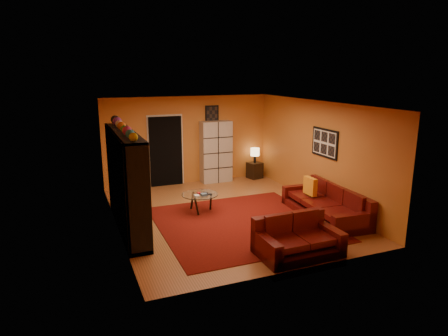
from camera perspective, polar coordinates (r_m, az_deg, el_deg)
name	(u,v)px	position (r m, az deg, el deg)	size (l,w,h in m)	color
floor	(226,214)	(9.54, 0.28, -6.58)	(6.00, 6.00, 0.00)	brown
ceiling	(226,104)	(8.98, 0.30, 9.18)	(6.00, 6.00, 0.00)	white
wall_back	(188,140)	(11.96, -5.13, 3.97)	(6.00, 6.00, 0.00)	#BF6D2A
wall_front	(295,198)	(6.59, 10.15, -4.25)	(6.00, 6.00, 0.00)	#BF6D2A
wall_left	(114,170)	(8.58, -15.38, -0.32)	(6.00, 6.00, 0.00)	#BF6D2A
wall_right	(318,153)	(10.35, 13.23, 2.15)	(6.00, 6.00, 0.00)	#BF6D2A
rug	(242,223)	(8.98, 2.57, -7.89)	(3.60, 3.60, 0.01)	#510C09
doorway	(166,151)	(11.79, -8.30, 2.36)	(0.95, 0.10, 2.04)	black
wall_art_right	(325,143)	(10.05, 14.20, 3.50)	(0.03, 1.00, 0.70)	black
wall_art_back	(212,114)	(12.07, -1.74, 7.70)	(0.42, 0.03, 0.52)	black
entertainment_unit	(126,181)	(8.67, -13.81, -1.80)	(0.45, 3.00, 2.10)	black
tv	(129,184)	(8.71, -13.47, -2.25)	(0.11, 0.86, 0.50)	black
sofa	(328,205)	(9.61, 14.62, -5.11)	(1.16, 2.49, 0.85)	#480A09
loveseat	(296,239)	(7.62, 10.24, -9.90)	(1.52, 0.93, 0.85)	#480A09
throw_pillow	(310,186)	(9.76, 12.21, -2.54)	(0.12, 0.42, 0.42)	orange
coffee_table	(200,196)	(9.59, -3.48, -4.00)	(0.87, 0.87, 0.43)	silver
storage_cabinet	(216,152)	(12.09, -1.16, 2.34)	(0.93, 0.41, 1.86)	#BAB3AC
bowl_chair	(132,194)	(10.20, -13.06, -3.63)	(0.77, 0.77, 0.62)	black
side_table	(255,170)	(12.66, 4.40, -0.33)	(0.40, 0.40, 0.50)	black
table_lamp	(255,152)	(12.53, 4.45, 2.23)	(0.28, 0.28, 0.46)	black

